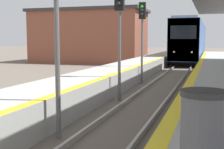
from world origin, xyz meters
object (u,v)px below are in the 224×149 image
at_px(signal_far, 142,27).
at_px(trash_bin, 203,136).
at_px(signal_mid, 119,22).
at_px(train, 191,41).
at_px(signal_near, 56,10).

relative_size(signal_far, trash_bin, 4.64).
bearing_deg(signal_mid, train, 87.56).
distance_m(signal_mid, signal_far, 5.12).
distance_m(signal_mid, trash_bin, 9.35).
relative_size(signal_near, signal_mid, 1.00).
bearing_deg(train, trash_bin, -86.29).
xyz_separation_m(train, signal_mid, (-1.13, -26.61, 0.82)).
distance_m(signal_near, trash_bin, 5.15).
distance_m(signal_near, signal_far, 10.22).
distance_m(train, signal_mid, 26.65).
relative_size(signal_mid, trash_bin, 4.64).
height_order(train, signal_near, train).
xyz_separation_m(signal_far, trash_bin, (3.61, -13.65, -1.67)).
relative_size(signal_near, signal_far, 1.00).
bearing_deg(train, signal_far, -93.55).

